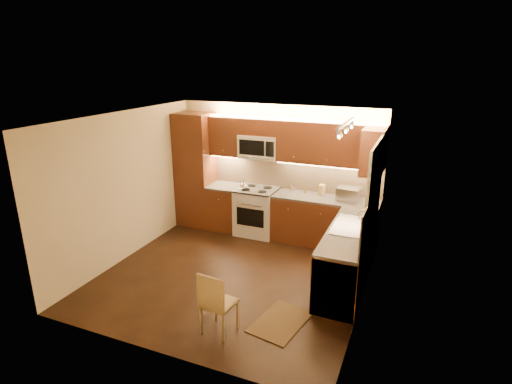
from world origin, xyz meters
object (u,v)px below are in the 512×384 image
at_px(knife_block, 322,190).
at_px(dining_chair, 219,302).
at_px(kettle, 244,185).
at_px(microwave, 260,147).
at_px(soap_bottle, 374,207).
at_px(stove, 257,211).
at_px(sink, 351,222).
at_px(toaster_oven, 349,194).

xyz_separation_m(knife_block, dining_chair, (-0.48, -3.21, -0.57)).
relative_size(kettle, dining_chair, 0.22).
xyz_separation_m(microwave, soap_bottle, (2.23, -0.53, -0.73)).
height_order(kettle, knife_block, kettle).
distance_m(stove, microwave, 1.27).
distance_m(stove, dining_chair, 3.13).
bearing_deg(knife_block, microwave, -168.27).
distance_m(microwave, dining_chair, 3.50).
distance_m(stove, sink, 2.35).
relative_size(toaster_oven, soap_bottle, 2.18).
distance_m(toaster_oven, dining_chair, 3.31).
bearing_deg(stove, sink, -29.36).
relative_size(microwave, soap_bottle, 4.23).
bearing_deg(kettle, dining_chair, -78.61).
distance_m(knife_block, dining_chair, 3.29).
distance_m(sink, toaster_oven, 1.22).
xyz_separation_m(sink, knife_block, (-0.78, 1.30, 0.02)).
xyz_separation_m(stove, dining_chair, (0.74, -3.04, -0.03)).
xyz_separation_m(sink, kettle, (-2.21, 0.99, 0.04)).
bearing_deg(microwave, soap_bottle, -13.44).
bearing_deg(dining_chair, microwave, 109.51).
relative_size(stove, toaster_oven, 2.35).
height_order(sink, dining_chair, sink).
bearing_deg(knife_block, toaster_oven, -2.01).
xyz_separation_m(kettle, toaster_oven, (1.94, 0.20, 0.00)).
bearing_deg(sink, toaster_oven, 102.45).
relative_size(stove, knife_block, 4.70).
bearing_deg(stove, microwave, 90.00).
distance_m(stove, soap_bottle, 2.33).
relative_size(sink, dining_chair, 1.00).
height_order(stove, soap_bottle, soap_bottle).
height_order(stove, kettle, kettle).
bearing_deg(kettle, microwave, 45.71).
height_order(kettle, dining_chair, kettle).
xyz_separation_m(soap_bottle, dining_chair, (-1.49, -2.64, -0.56)).
distance_m(sink, dining_chair, 2.35).
xyz_separation_m(stove, soap_bottle, (2.23, -0.40, 0.53)).
bearing_deg(dining_chair, toaster_oven, 78.54).
bearing_deg(toaster_oven, knife_block, 175.09).
bearing_deg(toaster_oven, stove, -170.83).
bearing_deg(kettle, soap_bottle, -12.91).
xyz_separation_m(sink, dining_chair, (-1.26, -1.91, -0.55)).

